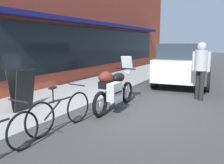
{
  "coord_description": "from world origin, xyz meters",
  "views": [
    {
      "loc": [
        -5.38,
        -2.36,
        1.79
      ],
      "look_at": [
        0.3,
        0.68,
        0.7
      ],
      "focal_mm": 37.7,
      "sensor_mm": 36.0,
      "label": 1
    }
  ],
  "objects_px": {
    "pedestrian_walking": "(201,64)",
    "sandwich_board_sign": "(22,90)",
    "touring_motorcycle": "(114,88)",
    "parked_minivan": "(185,63)",
    "parked_bicycle": "(61,112)"
  },
  "relations": [
    {
      "from": "touring_motorcycle",
      "to": "sandwich_board_sign",
      "type": "bearing_deg",
      "value": 127.81
    },
    {
      "from": "touring_motorcycle",
      "to": "parked_bicycle",
      "type": "relative_size",
      "value": 1.25
    },
    {
      "from": "parked_bicycle",
      "to": "pedestrian_walking",
      "type": "relative_size",
      "value": 0.98
    },
    {
      "from": "pedestrian_walking",
      "to": "sandwich_board_sign",
      "type": "height_order",
      "value": "pedestrian_walking"
    },
    {
      "from": "sandwich_board_sign",
      "to": "parked_bicycle",
      "type": "bearing_deg",
      "value": -102.54
    },
    {
      "from": "parked_bicycle",
      "to": "sandwich_board_sign",
      "type": "height_order",
      "value": "sandwich_board_sign"
    },
    {
      "from": "parked_bicycle",
      "to": "touring_motorcycle",
      "type": "bearing_deg",
      "value": -10.56
    },
    {
      "from": "parked_bicycle",
      "to": "parked_minivan",
      "type": "distance_m",
      "value": 6.92
    },
    {
      "from": "parked_bicycle",
      "to": "parked_minivan",
      "type": "height_order",
      "value": "parked_minivan"
    },
    {
      "from": "parked_bicycle",
      "to": "sandwich_board_sign",
      "type": "distance_m",
      "value": 1.55
    },
    {
      "from": "pedestrian_walking",
      "to": "parked_minivan",
      "type": "bearing_deg",
      "value": 20.47
    },
    {
      "from": "pedestrian_walking",
      "to": "sandwich_board_sign",
      "type": "bearing_deg",
      "value": 135.61
    },
    {
      "from": "parked_bicycle",
      "to": "pedestrian_walking",
      "type": "height_order",
      "value": "pedestrian_walking"
    },
    {
      "from": "touring_motorcycle",
      "to": "sandwich_board_sign",
      "type": "xyz_separation_m",
      "value": [
        -1.41,
        1.82,
        0.03
      ]
    },
    {
      "from": "touring_motorcycle",
      "to": "parked_minivan",
      "type": "distance_m",
      "value": 5.13
    }
  ]
}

